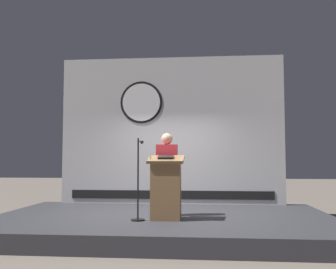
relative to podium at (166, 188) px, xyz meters
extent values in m
plane|color=#6B6056|center=(-0.10, 0.52, -0.86)|extent=(40.00, 40.00, 0.00)
cube|color=#333338|center=(-0.10, 0.52, -0.71)|extent=(6.40, 4.00, 0.30)
cube|color=silver|center=(-0.10, 2.37, 1.22)|extent=(5.38, 0.10, 3.56)
cylinder|color=black|center=(-0.83, 2.31, 1.90)|extent=(1.03, 0.02, 1.03)
cylinder|color=white|center=(-0.83, 2.31, 1.90)|extent=(0.92, 0.02, 0.92)
cube|color=black|center=(-0.10, 2.31, -0.34)|extent=(4.85, 0.02, 0.20)
cube|color=olive|center=(0.00, 0.00, -0.04)|extent=(0.52, 0.40, 1.03)
cube|color=olive|center=(0.00, 0.00, 0.50)|extent=(0.64, 0.50, 0.16)
cube|color=black|center=(0.00, -0.02, 0.55)|extent=(0.28, 0.20, 0.07)
cylinder|color=black|center=(-0.03, 0.48, -0.17)|extent=(0.26, 0.26, 0.78)
cube|color=red|center=(-0.03, 0.48, 0.51)|extent=(0.40, 0.24, 0.56)
sphere|color=tan|center=(-0.03, 0.48, 0.90)|extent=(0.22, 0.22, 0.22)
cylinder|color=black|center=(-0.48, -0.15, -0.55)|extent=(0.24, 0.24, 0.02)
cylinder|color=black|center=(-0.48, -0.15, 0.16)|extent=(0.03, 0.03, 1.44)
cylinder|color=black|center=(-0.48, 0.05, 0.83)|extent=(0.02, 0.40, 0.02)
sphere|color=#262626|center=(-0.48, 0.25, 0.83)|extent=(0.07, 0.07, 0.07)
camera|label=1|loc=(0.64, -6.66, 0.50)|focal=40.05mm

